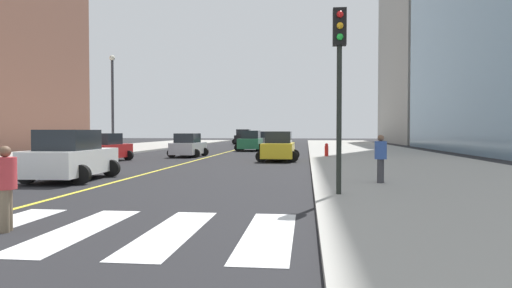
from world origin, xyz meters
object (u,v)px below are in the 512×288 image
Objects in this scene: car_silver_fourth at (188,146)px; traffic_light_near_corner at (339,64)px; car_white_sixth at (71,157)px; car_red_third at (106,148)px; fire_hydrant at (327,150)px; car_gray_nearest at (263,140)px; car_green_seventh at (251,141)px; car_black_second at (244,137)px; car_yellow_fifth at (278,147)px; pedestrian_crossing at (5,184)px; pedestrian_waiting_east at (381,156)px; street_lamp at (113,96)px.

car_silver_fourth is 21.81m from traffic_light_near_corner.
traffic_light_near_corner is (9.76, -3.73, 2.79)m from car_white_sixth.
fire_hydrant is at bearing 21.90° from car_red_third.
car_green_seventh is (-0.29, -9.17, 0.04)m from car_gray_nearest.
traffic_light_near_corner is (9.75, -51.20, 2.70)m from car_black_second.
car_black_second is 1.19× the size of car_red_third.
pedestrian_crossing is at bearing 80.04° from car_yellow_fifth.
pedestrian_crossing is 24.44m from fire_hydrant.
car_green_seventh is at bearing 88.51° from car_gray_nearest.
car_white_sixth is 1.02× the size of car_green_seventh.
car_white_sixth is at bearing 60.08° from car_yellow_fifth.
car_yellow_fifth is 2.59× the size of pedestrian_waiting_east.
car_gray_nearest is at bearing -81.49° from traffic_light_near_corner.
car_yellow_fifth is 0.97× the size of car_green_seventh.
car_black_second is 36.07m from car_yellow_fifth.
traffic_light_near_corner is at bearing 100.00° from car_yellow_fifth.
car_yellow_fifth reaches higher than fire_hydrant.
car_black_second is 30.29m from street_lamp.
car_red_third is 19.84m from pedestrian_crossing.
car_red_third is 19.39m from traffic_light_near_corner.
traffic_light_near_corner is at bearing 101.85° from car_green_seventh.
car_white_sixth is 2.72× the size of pedestrian_waiting_east.
fire_hydrant is (9.88, -0.74, -0.22)m from car_silver_fourth.
car_black_second reaches higher than car_green_seventh.
pedestrian_waiting_east is (11.32, -48.33, 0.05)m from car_black_second.
car_green_seventh is (3.26, 10.42, 0.10)m from car_silver_fourth.
pedestrian_waiting_east is at bearing -118.71° from traffic_light_near_corner.
car_red_third is at bearing -103.10° from pedestrian_waiting_east.
car_green_seventh is at bearing -140.06° from pedestrian_waiting_east.
car_red_third is 0.93× the size of car_green_seventh.
traffic_light_near_corner reaches higher than car_silver_fourth.
fire_hydrant is (0.48, 18.73, -3.10)m from traffic_light_near_corner.
car_black_second is 2.94× the size of pedestrian_crossing.
car_black_second is at bearing 88.27° from car_white_sixth.
car_black_second is 1.10× the size of car_green_seventh.
car_green_seventh reaches higher than car_gray_nearest.
car_gray_nearest is at bearing -18.24° from pedestrian_crossing.
car_silver_fourth is 24.35m from pedestrian_crossing.
car_gray_nearest is 35.55m from car_white_sixth.
car_yellow_fifth is at bearing -27.99° from pedestrian_crossing.
car_yellow_fifth is at bearing -138.05° from pedestrian_waiting_east.
pedestrian_crossing is (3.31, -8.43, -0.01)m from car_white_sixth.
traffic_light_near_corner is 8.46m from pedestrian_crossing.
car_gray_nearest is 0.95× the size of car_green_seventh.
traffic_light_near_corner reaches higher than car_red_third.
pedestrian_waiting_east is at bearing 101.91° from car_gray_nearest.
car_green_seventh is 30.65m from traffic_light_near_corner.
fire_hydrant is at bearing 107.61° from car_gray_nearest.
car_yellow_fifth reaches higher than car_silver_fourth.
street_lamp is (-13.49, 5.98, 3.81)m from car_yellow_fifth.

